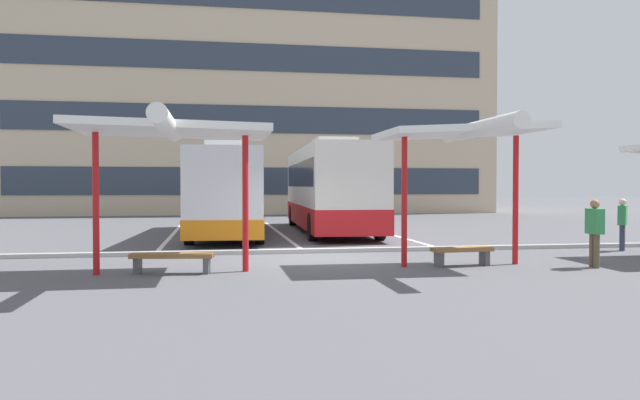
# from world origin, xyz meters

# --- Properties ---
(ground_plane) EXTENTS (160.00, 160.00, 0.00)m
(ground_plane) POSITION_xyz_m (0.00, 0.00, 0.00)
(ground_plane) COLOR #515156
(terminal_building) EXTENTS (34.16, 12.82, 19.14)m
(terminal_building) POSITION_xyz_m (0.03, 30.82, 8.21)
(terminal_building) COLOR #C6B293
(terminal_building) RESTS_ON ground
(coach_bus_0) EXTENTS (3.08, 10.99, 3.53)m
(coach_bus_0) POSITION_xyz_m (-2.09, 7.94, 1.65)
(coach_bus_0) COLOR silver
(coach_bus_0) RESTS_ON ground
(coach_bus_1) EXTENTS (3.10, 11.75, 3.80)m
(coach_bus_1) POSITION_xyz_m (2.14, 9.08, 1.76)
(coach_bus_1) COLOR silver
(coach_bus_1) RESTS_ON ground
(lane_stripe_0) EXTENTS (0.16, 14.00, 0.01)m
(lane_stripe_0) POSITION_xyz_m (-4.26, 8.65, 0.00)
(lane_stripe_0) COLOR white
(lane_stripe_0) RESTS_ON ground
(lane_stripe_1) EXTENTS (0.16, 14.00, 0.01)m
(lane_stripe_1) POSITION_xyz_m (0.00, 8.65, 0.00)
(lane_stripe_1) COLOR white
(lane_stripe_1) RESTS_ON ground
(lane_stripe_2) EXTENTS (0.16, 14.00, 0.01)m
(lane_stripe_2) POSITION_xyz_m (4.26, 8.65, 0.00)
(lane_stripe_2) COLOR white
(lane_stripe_2) RESTS_ON ground
(waiting_shelter_1) EXTENTS (4.22, 4.83, 3.32)m
(waiting_shelter_1) POSITION_xyz_m (-3.51, -2.58, 3.09)
(waiting_shelter_1) COLOR red
(waiting_shelter_1) RESTS_ON ground
(bench_2) EXTENTS (1.85, 0.66, 0.45)m
(bench_2) POSITION_xyz_m (-3.51, -2.38, 0.34)
(bench_2) COLOR brown
(bench_2) RESTS_ON ground
(waiting_shelter_2) EXTENTS (3.85, 4.19, 3.42)m
(waiting_shelter_2) POSITION_xyz_m (3.30, -2.38, 3.14)
(waiting_shelter_2) COLOR red
(waiting_shelter_2) RESTS_ON ground
(bench_3) EXTENTS (1.53, 0.54, 0.45)m
(bench_3) POSITION_xyz_m (3.30, -2.21, 0.33)
(bench_3) COLOR brown
(bench_3) RESTS_ON ground
(platform_kerb) EXTENTS (44.00, 0.24, 0.12)m
(platform_kerb) POSITION_xyz_m (0.00, 1.19, 0.06)
(platform_kerb) COLOR #ADADA8
(platform_kerb) RESTS_ON ground
(waiting_passenger_0) EXTENTS (0.46, 0.48, 1.55)m
(waiting_passenger_0) POSITION_xyz_m (9.35, 0.20, 0.88)
(waiting_passenger_0) COLOR #33384C
(waiting_passenger_0) RESTS_ON ground
(waiting_passenger_2) EXTENTS (0.22, 0.47, 1.61)m
(waiting_passenger_2) POSITION_xyz_m (6.25, -3.05, 0.92)
(waiting_passenger_2) COLOR brown
(waiting_passenger_2) RESTS_ON ground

